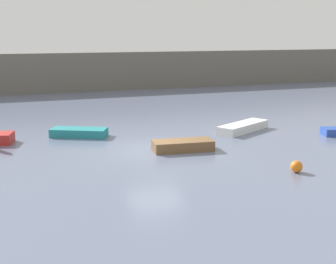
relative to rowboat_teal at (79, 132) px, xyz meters
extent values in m
plane|color=slate|center=(2.80, -4.02, -0.21)|extent=(120.00, 120.00, 0.00)
cube|color=#666056|center=(2.80, 18.90, 1.55)|extent=(80.00, 1.20, 3.52)
cube|color=teal|center=(0.00, 0.00, 0.00)|extent=(3.04, 2.24, 0.43)
cube|color=brown|center=(3.97, -4.53, 0.02)|extent=(2.84, 1.44, 0.47)
cube|color=white|center=(8.64, -1.76, 0.01)|extent=(3.67, 2.63, 0.44)
sphere|color=orange|center=(6.80, -9.19, 0.02)|extent=(0.46, 0.46, 0.46)
camera|label=1|loc=(-3.70, -23.43, 5.03)|focal=49.21mm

